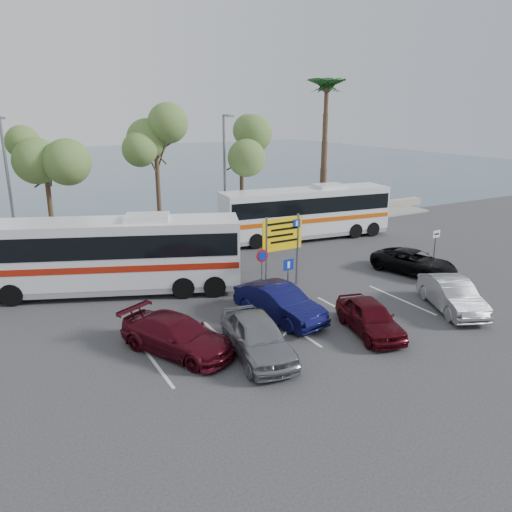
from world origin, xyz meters
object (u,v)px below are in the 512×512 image
pedestrian_near (216,271)px  coach_bus_right (306,214)px  car_blue (279,303)px  car_red (370,317)px  street_lamp_left (9,184)px  car_maroon (177,335)px  direction_sign (282,239)px  street_lamp_right (225,170)px  car_silver_a (257,336)px  suv_black (414,262)px  car_silver_b (452,295)px  pedestrian_far (233,257)px  coach_bus_left (110,258)px

pedestrian_near → coach_bus_right: bearing=169.5°
car_blue → car_red: car_blue is taller
street_lamp_left → car_maroon: 15.38m
street_lamp_left → direction_sign: 15.24m
street_lamp_right → car_red: 17.06m
street_lamp_left → coach_bus_right: 18.00m
street_lamp_left → car_silver_a: 17.65m
street_lamp_right → suv_black: street_lamp_right is taller
street_lamp_left → car_silver_b: street_lamp_left is taller
coach_bus_right → car_maroon: 17.63m
car_maroon → pedestrian_far: 9.45m
car_maroon → car_silver_b: bearing=-37.3°
coach_bus_right → pedestrian_far: 8.54m
coach_bus_right → car_blue: (-8.70, -10.61, -0.95)m
street_lamp_right → car_silver_a: bearing=-112.4°
car_silver_a → suv_black: bearing=28.2°
pedestrian_near → car_silver_a: bearing=33.9°
street_lamp_left → pedestrian_near: street_lamp_left is taller
street_lamp_right → car_maroon: size_ratio=1.74×
car_maroon → car_silver_b: size_ratio=1.08×
car_red → pedestrian_near: bearing=127.2°
car_red → suv_black: size_ratio=0.86×
pedestrian_near → street_lamp_right: bearing=-161.4°
street_lamp_left → suv_black: bearing=-33.3°
coach_bus_right → car_silver_a: (-11.10, -12.98, -0.92)m
street_lamp_right → car_blue: size_ratio=1.82×
car_maroon → car_red: (7.20, -2.18, -0.01)m
car_silver_a → pedestrian_near: size_ratio=2.52×
street_lamp_left → car_silver_b: size_ratio=1.88×
street_lamp_left → street_lamp_right: size_ratio=1.00×
coach_bus_right → car_silver_a: bearing=-130.5°
suv_black → pedestrian_near: (-10.20, 3.08, 0.25)m
car_red → car_maroon: bearing=178.0°
car_red → suv_black: 8.39m
car_silver_a → pedestrian_near: (1.69, 7.06, 0.12)m
car_maroon → car_silver_a: bearing=-61.8°
street_lamp_right → car_maroon: 17.36m
street_lamp_left → pedestrian_near: (8.09, -8.94, -3.72)m
direction_sign → car_silver_b: direction_sign is taller
direction_sign → pedestrian_far: (-1.00, 3.30, -1.60)m
direction_sign → suv_black: (7.29, -1.70, -1.80)m
car_silver_a → car_silver_b: car_silver_a is taller
coach_bus_left → car_silver_a: size_ratio=2.75×
car_blue → car_silver_a: bearing=-145.7°
suv_black → car_silver_b: bearing=-133.4°
car_red → pedestrian_near: 8.18m
car_red → pedestrian_near: (-3.11, 7.56, 0.22)m
coach_bus_right → car_red: coach_bus_right is taller
pedestrian_near → pedestrian_far: size_ratio=1.06×
coach_bus_right → suv_black: 9.10m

